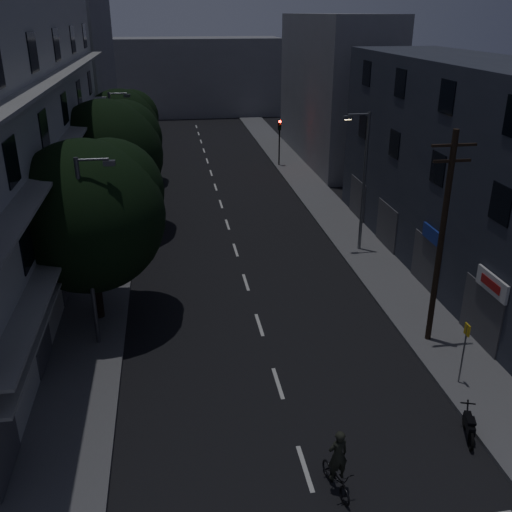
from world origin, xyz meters
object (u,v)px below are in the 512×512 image
object	(u,v)px
utility_pole	(442,237)
motorcycle	(469,427)
cyclist	(337,471)
bus_stop_sign	(465,343)

from	to	relation	value
utility_pole	motorcycle	xyz separation A→B (m)	(-1.26, -5.93, -4.44)
cyclist	utility_pole	bearing A→B (deg)	38.68
utility_pole	cyclist	xyz separation A→B (m)	(-6.28, -7.46, -4.14)
motorcycle	cyclist	xyz separation A→B (m)	(-5.02, -1.54, 0.30)
motorcycle	utility_pole	bearing A→B (deg)	96.33
bus_stop_sign	cyclist	distance (m)	7.53
motorcycle	bus_stop_sign	bearing A→B (deg)	87.11
bus_stop_sign	motorcycle	size ratio (longest dim) A/B	1.53
motorcycle	cyclist	distance (m)	5.26
utility_pole	cyclist	world-z (taller)	utility_pole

